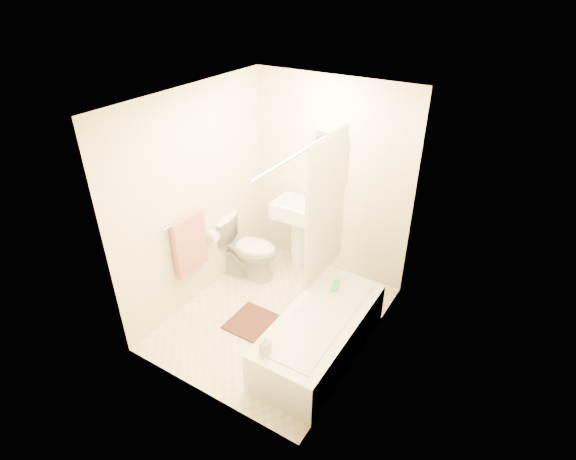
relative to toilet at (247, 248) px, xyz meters
The scene contains 17 objects.
floor 0.98m from the toilet, 33.70° to the right, with size 2.40×2.40×0.00m, color beige.
ceiling 2.21m from the toilet, 33.70° to the right, with size 2.40×2.40×0.00m, color white.
wall_back 1.31m from the toilet, 43.02° to the left, with size 2.00×0.02×2.40m, color beige.
wall_left 0.99m from the toilet, 116.56° to the right, with size 0.02×2.40×2.40m, color beige.
wall_right 1.99m from the toilet, 15.95° to the right, with size 0.02×2.40×2.40m, color beige.
mirror 1.50m from the toilet, 42.19° to the left, with size 0.40×0.03×0.55m, color white.
curtain_rod 1.97m from the toilet, 20.86° to the right, with size 0.03×0.03×1.70m, color silver.
shower_curtain 1.34m from the toilet, ahead, with size 0.04×0.80×1.55m, color silver.
towel_bar 1.06m from the toilet, 105.64° to the right, with size 0.02×0.02×0.60m, color silver.
towel 0.87m from the toilet, 103.49° to the right, with size 0.06×0.45×0.66m, color #CC7266.
toilet_paper 0.52m from the toilet, 115.34° to the right, with size 0.12×0.12×0.11m, color white.
toilet is the anchor object (origin of this frame).
sink 0.65m from the toilet, 44.99° to the left, with size 0.53×0.42×1.03m, color white, non-canonical shape.
bathtub 1.57m from the toilet, 26.56° to the right, with size 0.70×1.60×0.45m, color white, non-canonical shape.
bath_mat 1.06m from the toilet, 46.77° to the right, with size 0.67×0.50×0.02m, color #502C1C.
soap_bottle 1.81m from the toilet, 48.43° to the right, with size 0.08×0.09×0.19m, color silver.
scrub_brush 1.33m from the toilet, ahead, with size 0.06×0.19×0.04m, color #3EB05A.
Camera 1 is at (2.11, -3.17, 3.37)m, focal length 28.00 mm.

